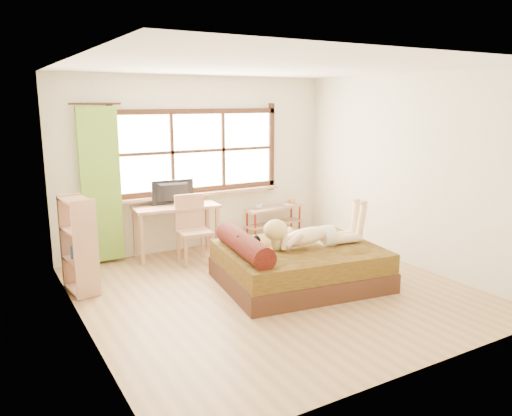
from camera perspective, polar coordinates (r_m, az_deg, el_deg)
floor at (r=6.33m, az=1.96°, el=-9.35°), size 4.50×4.50×0.00m
ceiling at (r=5.90m, az=2.16°, el=15.85°), size 4.50×4.50×0.00m
wall_back at (r=7.94m, az=-6.64°, el=5.07°), size 4.50×0.00×4.50m
wall_front at (r=4.27m, az=18.33°, el=-1.57°), size 4.50×0.00×4.50m
wall_left at (r=5.15m, az=-19.65°, el=0.61°), size 0.00×4.50×4.50m
wall_right at (r=7.40m, az=17.01°, el=4.10°), size 0.00×4.50×4.50m
window at (r=7.90m, az=-6.58°, el=6.19°), size 2.80×0.16×1.46m
curtain at (r=7.38m, az=-17.32°, el=2.49°), size 0.55×0.10×2.20m
bed at (r=6.46m, az=4.62°, el=-6.40°), size 2.17×1.83×0.75m
woman at (r=6.38m, az=6.45°, el=-1.80°), size 1.42×0.58×0.59m
kitten at (r=6.09m, az=-1.04°, el=-4.12°), size 0.31×0.16×0.24m
desk at (r=7.59m, az=-9.15°, el=-0.46°), size 1.30×0.68×0.79m
monitor at (r=7.58m, az=-9.36°, el=1.74°), size 0.64×0.14×0.37m
chair at (r=7.34m, az=-7.31°, el=-1.92°), size 0.48×0.48×0.98m
pipe_shelf at (r=8.56m, az=2.13°, el=-0.81°), size 1.12×0.42×0.62m
cup at (r=8.36m, az=0.34°, el=0.21°), size 0.13×0.13×0.09m
book at (r=8.63m, az=3.21°, el=0.31°), size 0.18×0.23×0.02m
bookshelf at (r=6.43m, az=-19.58°, el=-4.02°), size 0.36×0.55×1.19m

